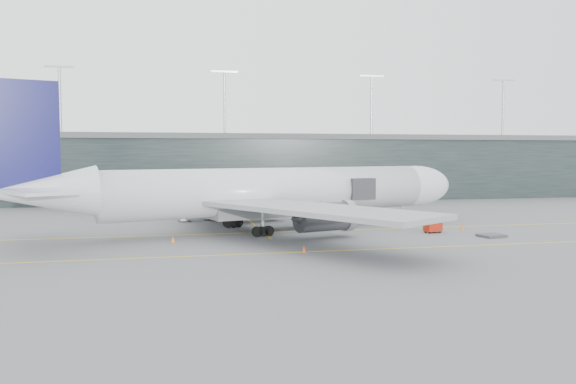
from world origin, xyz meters
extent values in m
plane|color=slate|center=(0.00, 0.00, 0.00)|extent=(320.00, 320.00, 0.00)
cube|color=yellow|center=(0.00, -4.00, 0.01)|extent=(160.00, 0.25, 0.02)
cube|color=yellow|center=(0.00, -20.00, 0.01)|extent=(160.00, 0.25, 0.02)
cube|color=yellow|center=(5.00, 20.00, 0.01)|extent=(0.25, 60.00, 0.02)
cube|color=black|center=(0.00, 58.00, 7.00)|extent=(240.00, 35.00, 14.00)
cube|color=#515455|center=(0.00, 58.00, 14.60)|extent=(240.00, 36.00, 1.20)
cylinder|color=#9E9EA3|center=(-30.00, 48.00, 22.00)|extent=(0.60, 0.60, 14.00)
cylinder|color=#9E9EA3|center=(5.00, 48.00, 22.00)|extent=(0.60, 0.60, 14.00)
cylinder|color=#9E9EA3|center=(40.00, 48.00, 22.00)|extent=(0.60, 0.60, 14.00)
cylinder|color=#9E9EA3|center=(75.00, 48.00, 22.00)|extent=(0.60, 0.60, 14.00)
cylinder|color=silver|center=(6.98, -1.68, 5.58)|extent=(48.35, 19.79, 6.53)
ellipsoid|color=silver|center=(31.76, 5.51, 5.58)|extent=(14.99, 10.10, 6.53)
cone|color=silver|center=(-21.85, -10.06, 6.32)|extent=(12.87, 9.25, 6.27)
cube|color=gray|center=(5.96, -1.98, 3.05)|extent=(17.65, 9.76, 2.11)
cube|color=black|center=(35.60, 6.63, 6.64)|extent=(3.11, 3.68, 0.84)
cube|color=gray|center=(8.49, -18.24, 4.53)|extent=(24.30, 30.90, 0.58)
cylinder|color=#3E3F44|center=(11.79, -10.70, 2.74)|extent=(8.11, 5.60, 3.69)
cube|color=gray|center=(-0.61, 13.11, 4.53)|extent=(9.58, 30.58, 0.58)
cylinder|color=#3E3F44|center=(6.21, 8.51, 2.74)|extent=(8.11, 5.60, 3.69)
cube|color=#090A4C|center=(-23.37, -10.50, 12.96)|extent=(6.72, 2.42, 12.64)
cube|color=silver|center=(-21.25, -15.91, 6.85)|extent=(9.87, 11.11, 0.37)
cube|color=silver|center=(-24.48, -4.79, 6.85)|extent=(5.99, 9.60, 0.37)
cylinder|color=black|center=(29.23, 4.78, 0.58)|extent=(1.23, 0.73, 1.16)
cylinder|color=#9E9EA3|center=(29.23, 4.78, 1.37)|extent=(0.32, 0.32, 2.74)
cylinder|color=black|center=(4.34, -7.71, 0.68)|extent=(1.46, 0.89, 1.37)
cylinder|color=black|center=(1.52, 2.00, 0.68)|extent=(1.46, 0.89, 1.37)
cube|color=#2E2E33|center=(20.32, 0.01, 5.64)|extent=(3.70, 4.14, 3.16)
cube|color=#2E2E33|center=(20.11, 9.38, 5.64)|extent=(3.14, 14.73, 2.82)
cube|color=#2E2E33|center=(19.79, 24.05, 5.64)|extent=(3.42, 14.74, 2.94)
cube|color=#2E2E33|center=(19.48, 38.73, 5.64)|extent=(3.70, 14.75, 3.05)
cylinder|color=#9E9EA3|center=(20.10, 10.17, 2.14)|extent=(0.56, 0.56, 4.29)
cube|color=#3E3F44|center=(20.10, 10.17, 0.40)|extent=(2.29, 1.74, 0.79)
cylinder|color=#2E2E33|center=(20.32, 40.50, 5.64)|extent=(4.52, 4.52, 3.39)
cylinder|color=#2E2E33|center=(20.32, 40.50, 2.03)|extent=(2.03, 2.03, 4.06)
cube|color=#A41D0B|center=(27.76, -9.12, 0.87)|extent=(2.51, 1.89, 1.33)
cylinder|color=black|center=(27.07, -9.79, 0.20)|extent=(0.43, 0.24, 0.41)
cylinder|color=black|center=(28.67, -9.44, 0.20)|extent=(0.43, 0.24, 0.41)
cylinder|color=black|center=(26.85, -8.79, 0.20)|extent=(0.43, 0.24, 0.41)
cylinder|color=black|center=(28.45, -8.44, 0.20)|extent=(0.43, 0.24, 0.41)
cube|color=#3D3D42|center=(33.51, -14.26, 0.19)|extent=(3.62, 3.14, 0.31)
cube|color=#3E3F44|center=(-5.28, 10.41, 0.14)|extent=(2.05, 1.75, 0.18)
cube|color=silver|center=(-5.28, 10.41, 0.96)|extent=(1.67, 1.60, 1.37)
cube|color=#253F92|center=(-5.28, 10.41, 1.67)|extent=(1.73, 1.65, 0.07)
cube|color=#3E3F44|center=(-1.16, 11.64, 0.14)|extent=(2.07, 1.77, 0.18)
cube|color=#A0A5AC|center=(-1.16, 11.64, 0.97)|extent=(1.69, 1.61, 1.38)
cube|color=#253F92|center=(-1.16, 11.64, 1.69)|extent=(1.74, 1.67, 0.07)
cube|color=#3E3F44|center=(-0.13, 10.97, 0.15)|extent=(2.34, 2.05, 0.20)
cube|color=silver|center=(-0.13, 10.97, 1.05)|extent=(1.93, 1.86, 1.51)
cube|color=#253F92|center=(-0.13, 10.97, 1.84)|extent=(1.99, 1.92, 0.08)
cone|color=orange|center=(33.31, -7.12, 0.38)|extent=(0.48, 0.48, 0.76)
cone|color=#FF4E0E|center=(6.82, -20.25, 0.36)|extent=(0.45, 0.45, 0.72)
cone|color=#FF570E|center=(9.14, 12.74, 0.35)|extent=(0.44, 0.44, 0.70)
cone|color=orange|center=(-7.25, -10.34, 0.38)|extent=(0.48, 0.48, 0.76)
camera|label=1|loc=(-7.72, -79.73, 10.96)|focal=35.00mm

